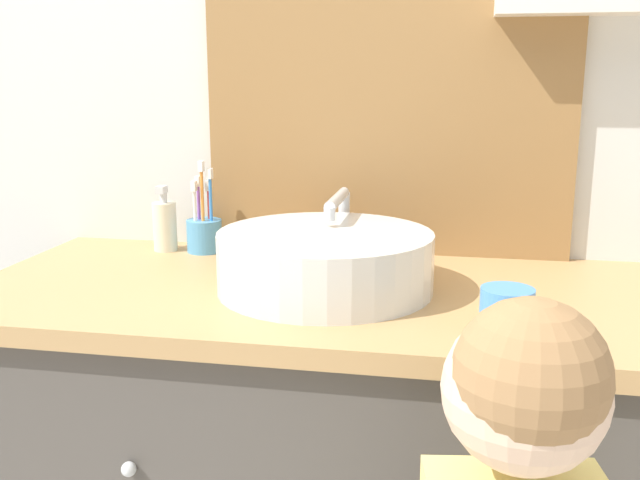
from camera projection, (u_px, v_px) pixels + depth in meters
wall_back at (395, 33)px, 1.49m from camera, size 3.20×0.18×2.50m
sink_basin at (326, 260)px, 1.28m from camera, size 0.39×0.44×0.15m
toothbrush_holder at (204, 232)px, 1.56m from camera, size 0.08×0.08×0.20m
soap_dispenser at (165, 225)px, 1.57m from camera, size 0.05×0.05×0.14m
drinking_cup at (506, 317)px, 1.01m from camera, size 0.08×0.08×0.09m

